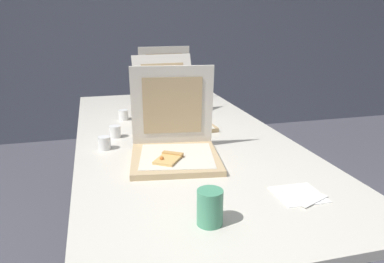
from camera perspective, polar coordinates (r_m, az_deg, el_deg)
wall_back at (r=4.13m, az=-10.02°, el=17.23°), size 10.00×0.10×2.60m
table at (r=1.82m, az=-1.87°, el=-1.81°), size 0.96×2.08×0.73m
pizza_box_front at (r=1.49m, az=-2.69°, el=-2.27°), size 0.39×0.39×0.36m
pizza_box_middle at (r=1.98m, az=-2.94°, el=2.61°), size 0.37×0.48×0.34m
pizza_box_back at (r=2.44m, az=-3.63°, el=5.42°), size 0.35×0.35×0.36m
cup_white_far at (r=2.09m, az=-10.44°, el=2.50°), size 0.05×0.05×0.06m
cup_white_mid at (r=1.79m, az=-11.68°, el=-0.03°), size 0.05×0.05×0.06m
cup_white_near_center at (r=1.64m, az=-13.24°, el=-1.72°), size 0.05×0.05×0.06m
cup_printed_front at (r=1.03m, az=2.75°, el=-11.49°), size 0.07×0.07×0.10m
napkin_pile at (r=1.25m, az=16.12°, el=-9.27°), size 0.16×0.16×0.01m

